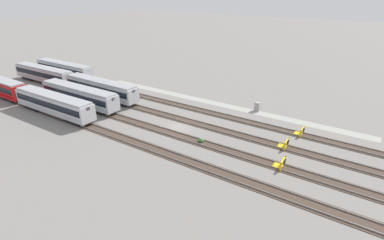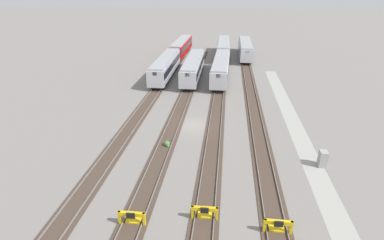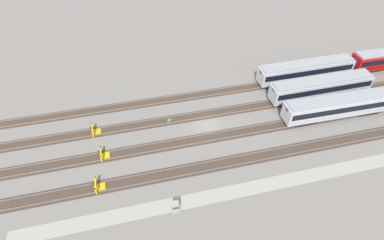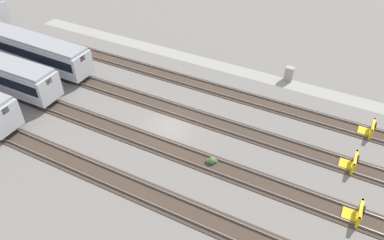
{
  "view_description": "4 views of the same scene",
  "coord_description": "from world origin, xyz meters",
  "px_view_note": "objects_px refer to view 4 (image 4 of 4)",
  "views": [
    {
      "loc": [
        -25.25,
        34.56,
        20.13
      ],
      "look_at": [
        -2.45,
        0.0,
        1.8
      ],
      "focal_mm": 28.0,
      "sensor_mm": 36.0,
      "label": 1
    },
    {
      "loc": [
        -33.41,
        -3.7,
        15.89
      ],
      "look_at": [
        -2.45,
        0.0,
        1.8
      ],
      "focal_mm": 28.0,
      "sensor_mm": 36.0,
      "label": 2
    },
    {
      "loc": [
        -10.08,
        -31.91,
        33.08
      ],
      "look_at": [
        -2.45,
        0.0,
        1.8
      ],
      "focal_mm": 28.0,
      "sensor_mm": 36.0,
      "label": 3
    },
    {
      "loc": [
        -14.31,
        22.86,
        22.8
      ],
      "look_at": [
        -2.45,
        0.0,
        1.8
      ],
      "focal_mm": 35.0,
      "sensor_mm": 36.0,
      "label": 4
    }
  ],
  "objects_px": {
    "bumper_stop_near_inner_track": "(351,162)",
    "weed_clump": "(212,161)",
    "bumper_stop_middle_track": "(356,213)",
    "bumper_stop_nearest_track": "(369,129)",
    "electrical_cabinet": "(289,74)",
    "subway_car_front_row_right_inner": "(24,48)"
  },
  "relations": [
    {
      "from": "bumper_stop_near_inner_track",
      "to": "weed_clump",
      "type": "height_order",
      "value": "bumper_stop_near_inner_track"
    },
    {
      "from": "bumper_stop_near_inner_track",
      "to": "bumper_stop_middle_track",
      "type": "xyz_separation_m",
      "value": [
        -1.16,
        5.15,
        0.0
      ]
    },
    {
      "from": "bumper_stop_nearest_track",
      "to": "bumper_stop_middle_track",
      "type": "distance_m",
      "value": 10.32
    },
    {
      "from": "bumper_stop_middle_track",
      "to": "electrical_cabinet",
      "type": "relative_size",
      "value": 1.25
    },
    {
      "from": "bumper_stop_nearest_track",
      "to": "bumper_stop_near_inner_track",
      "type": "relative_size",
      "value": 1.0
    },
    {
      "from": "subway_car_front_row_right_inner",
      "to": "bumper_stop_middle_track",
      "type": "xyz_separation_m",
      "value": [
        -37.86,
        5.15,
        -1.53
      ]
    },
    {
      "from": "subway_car_front_row_right_inner",
      "to": "bumper_stop_nearest_track",
      "type": "bearing_deg",
      "value": -172.15
    },
    {
      "from": "electrical_cabinet",
      "to": "weed_clump",
      "type": "height_order",
      "value": "electrical_cabinet"
    },
    {
      "from": "bumper_stop_nearest_track",
      "to": "electrical_cabinet",
      "type": "distance_m",
      "value": 10.56
    },
    {
      "from": "bumper_stop_middle_track",
      "to": "electrical_cabinet",
      "type": "distance_m",
      "value": 18.38
    },
    {
      "from": "electrical_cabinet",
      "to": "weed_clump",
      "type": "relative_size",
      "value": 1.74
    },
    {
      "from": "weed_clump",
      "to": "bumper_stop_nearest_track",
      "type": "bearing_deg",
      "value": -137.88
    },
    {
      "from": "subway_car_front_row_right_inner",
      "to": "bumper_stop_near_inner_track",
      "type": "height_order",
      "value": "subway_car_front_row_right_inner"
    },
    {
      "from": "subway_car_front_row_right_inner",
      "to": "electrical_cabinet",
      "type": "distance_m",
      "value": 30.34
    },
    {
      "from": "electrical_cabinet",
      "to": "bumper_stop_nearest_track",
      "type": "bearing_deg",
      "value": 149.0
    },
    {
      "from": "subway_car_front_row_right_inner",
      "to": "bumper_stop_nearest_track",
      "type": "relative_size",
      "value": 9.02
    },
    {
      "from": "subway_car_front_row_right_inner",
      "to": "weed_clump",
      "type": "bearing_deg",
      "value": 169.36
    },
    {
      "from": "subway_car_front_row_right_inner",
      "to": "weed_clump",
      "type": "xyz_separation_m",
      "value": [
        -26.28,
        4.94,
        -1.8
      ]
    },
    {
      "from": "bumper_stop_near_inner_track",
      "to": "bumper_stop_middle_track",
      "type": "bearing_deg",
      "value": 102.7
    },
    {
      "from": "bumper_stop_middle_track",
      "to": "weed_clump",
      "type": "xyz_separation_m",
      "value": [
        11.58,
        -0.22,
        -0.27
      ]
    },
    {
      "from": "bumper_stop_near_inner_track",
      "to": "weed_clump",
      "type": "relative_size",
      "value": 2.18
    },
    {
      "from": "bumper_stop_middle_track",
      "to": "weed_clump",
      "type": "relative_size",
      "value": 2.18
    }
  ]
}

